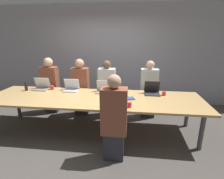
# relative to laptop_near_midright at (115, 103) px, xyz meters

# --- Properties ---
(ground_plane) EXTENTS (24.00, 24.00, 0.00)m
(ground_plane) POSITION_rel_laptop_near_midright_xyz_m (-0.48, 0.44, -0.82)
(ground_plane) COLOR #4C4742
(curtain_wall) EXTENTS (12.00, 0.06, 2.80)m
(curtain_wall) POSITION_rel_laptop_near_midright_xyz_m (-0.48, 2.31, 0.58)
(curtain_wall) COLOR #9999A3
(curtain_wall) RESTS_ON ground_plane
(conference_table) EXTENTS (4.34, 1.21, 0.75)m
(conference_table) POSITION_rel_laptop_near_midright_xyz_m (-0.48, 0.44, -0.12)
(conference_table) COLOR tan
(conference_table) RESTS_ON ground_plane
(laptop_near_midright) EXTENTS (0.33, 0.24, 0.24)m
(laptop_near_midright) POSITION_rel_laptop_near_midright_xyz_m (0.00, 0.00, 0.00)
(laptop_near_midright) COLOR #B7B7BC
(laptop_near_midright) RESTS_ON conference_table
(person_near_midright) EXTENTS (0.40, 0.24, 1.40)m
(person_near_midright) POSITION_rel_laptop_near_midright_xyz_m (0.02, -0.36, -0.13)
(person_near_midright) COLOR #2D2D38
(person_near_midright) RESTS_ON ground_plane
(cup_near_midright) EXTENTS (0.07, 0.07, 0.09)m
(cup_near_midright) POSITION_rel_laptop_near_midright_xyz_m (0.25, 0.01, -0.02)
(cup_near_midright) COLOR red
(cup_near_midright) RESTS_ON conference_table
(laptop_far_right) EXTENTS (0.32, 0.26, 0.27)m
(laptop_far_right) POSITION_rel_laptop_near_midright_xyz_m (0.71, 0.82, 0.01)
(laptop_far_right) COLOR #333338
(laptop_far_right) RESTS_ON conference_table
(person_far_right) EXTENTS (0.40, 0.24, 1.39)m
(person_far_right) POSITION_rel_laptop_near_midright_xyz_m (0.69, 1.29, -0.14)
(person_far_right) COLOR #2D2D38
(person_far_right) RESTS_ON ground_plane
(cup_far_right) EXTENTS (0.08, 0.08, 0.08)m
(cup_far_right) POSITION_rel_laptop_near_midright_xyz_m (0.95, 0.75, -0.03)
(cup_far_right) COLOR red
(cup_far_right) RESTS_ON conference_table
(laptop_far_center) EXTENTS (0.35, 0.26, 0.26)m
(laptop_far_center) POSITION_rel_laptop_near_midright_xyz_m (-0.32, 0.82, 0.01)
(laptop_far_center) COLOR gray
(laptop_far_center) RESTS_ON conference_table
(person_far_center) EXTENTS (0.40, 0.24, 1.39)m
(person_far_center) POSITION_rel_laptop_near_midright_xyz_m (-0.32, 1.23, -0.15)
(person_far_center) COLOR #2D2D38
(person_far_center) RESTS_ON ground_plane
(cup_far_center) EXTENTS (0.09, 0.09, 0.08)m
(cup_far_center) POSITION_rel_laptop_near_midright_xyz_m (-0.04, 0.81, -0.03)
(cup_far_center) COLOR red
(cup_far_center) RESTS_ON conference_table
(laptop_far_left) EXTENTS (0.35, 0.27, 0.27)m
(laptop_far_left) POSITION_rel_laptop_near_midright_xyz_m (-1.80, 0.87, 0.01)
(laptop_far_left) COLOR gray
(laptop_far_left) RESTS_ON conference_table
(person_far_left) EXTENTS (0.40, 0.24, 1.43)m
(person_far_left) POSITION_rel_laptop_near_midright_xyz_m (-1.80, 1.30, -0.12)
(person_far_left) COLOR #2D2D38
(person_far_left) RESTS_ON ground_plane
(cup_far_left) EXTENTS (0.08, 0.08, 0.09)m
(cup_far_left) POSITION_rel_laptop_near_midright_xyz_m (-1.55, 0.87, -0.02)
(cup_far_left) COLOR red
(cup_far_left) RESTS_ON conference_table
(bottle_far_left) EXTENTS (0.07, 0.07, 0.21)m
(bottle_far_left) POSITION_rel_laptop_near_midright_xyz_m (-2.10, 0.72, 0.02)
(bottle_far_left) COLOR black
(bottle_far_left) RESTS_ON conference_table
(laptop_far_midleft) EXTENTS (0.34, 0.26, 0.26)m
(laptop_far_midleft) POSITION_rel_laptop_near_midright_xyz_m (-1.09, 0.85, 0.01)
(laptop_far_midleft) COLOR #B7B7BC
(laptop_far_midleft) RESTS_ON conference_table
(person_far_midleft) EXTENTS (0.40, 0.24, 1.42)m
(person_far_midleft) POSITION_rel_laptop_near_midright_xyz_m (-0.98, 1.22, -0.12)
(person_far_midleft) COLOR #2D2D38
(person_far_midleft) RESTS_ON ground_plane
(stapler) EXTENTS (0.06, 0.15, 0.05)m
(stapler) POSITION_rel_laptop_near_midright_xyz_m (-0.14, 0.36, -0.04)
(stapler) COLOR black
(stapler) RESTS_ON conference_table
(notebook) EXTENTS (0.21, 0.20, 0.02)m
(notebook) POSITION_rel_laptop_near_midright_xyz_m (0.25, 0.45, -0.06)
(notebook) COLOR #2D4C8C
(notebook) RESTS_ON conference_table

